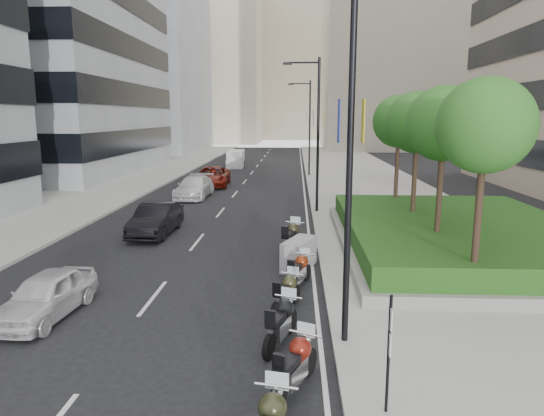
# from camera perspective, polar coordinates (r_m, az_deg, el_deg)

# --- Properties ---
(ground) EXTENTS (160.00, 160.00, 0.00)m
(ground) POSITION_cam_1_polar(r_m,az_deg,el_deg) (12.32, -12.31, -17.14)
(ground) COLOR black
(ground) RESTS_ON ground
(sidewalk_right) EXTENTS (10.00, 100.00, 0.15)m
(sidewalk_right) POSITION_cam_1_polar(r_m,az_deg,el_deg) (41.31, 11.13, 2.70)
(sidewalk_right) COLOR #9E9B93
(sidewalk_right) RESTS_ON ground
(sidewalk_left) EXTENTS (8.00, 100.00, 0.15)m
(sidewalk_left) POSITION_cam_1_polar(r_m,az_deg,el_deg) (43.56, -17.40, 2.82)
(sidewalk_left) COLOR #9E9B93
(sidewalk_left) RESTS_ON ground
(lane_edge) EXTENTS (0.12, 100.00, 0.01)m
(lane_edge) POSITION_cam_1_polar(r_m,az_deg,el_deg) (40.90, 3.75, 2.70)
(lane_edge) COLOR silver
(lane_edge) RESTS_ON ground
(lane_centre) EXTENTS (0.12, 100.00, 0.01)m
(lane_centre) POSITION_cam_1_polar(r_m,az_deg,el_deg) (41.14, -3.52, 2.75)
(lane_centre) COLOR silver
(lane_centre) RESTS_ON ground
(building_grey_far) EXTENTS (22.00, 26.00, 30.00)m
(building_grey_far) POSITION_cam_1_polar(r_m,az_deg,el_deg) (85.41, -16.33, 16.57)
(building_grey_far) COLOR gray
(building_grey_far) RESTS_ON ground
(building_cream_right) EXTENTS (28.00, 24.00, 36.00)m
(building_cream_right) POSITION_cam_1_polar(r_m,az_deg,el_deg) (93.27, 15.31, 17.95)
(building_cream_right) COLOR #B7AD93
(building_cream_right) RESTS_ON ground
(building_cream_left) EXTENTS (26.00, 24.00, 34.00)m
(building_cream_left) POSITION_cam_1_polar(r_m,az_deg,el_deg) (113.04, -8.24, 16.37)
(building_cream_left) COLOR #B7AD93
(building_cream_left) RESTS_ON ground
(building_cream_centre) EXTENTS (30.00, 24.00, 38.00)m
(building_cream_centre) POSITION_cam_1_polar(r_m,az_deg,el_deg) (131.17, 2.47, 16.55)
(building_cream_centre) COLOR #B7AD93
(building_cream_centre) RESTS_ON ground
(planter) EXTENTS (10.00, 14.00, 0.40)m
(planter) POSITION_cam_1_polar(r_m,az_deg,el_deg) (22.30, 21.00, -3.90)
(planter) COLOR gray
(planter) RESTS_ON sidewalk_right
(hedge) EXTENTS (9.40, 13.40, 0.80)m
(hedge) POSITION_cam_1_polar(r_m,az_deg,el_deg) (22.16, 21.10, -2.40)
(hedge) COLOR #194212
(hedge) RESTS_ON planter
(tree_0) EXTENTS (2.80, 2.80, 6.30)m
(tree_0) POSITION_cam_1_polar(r_m,az_deg,el_deg) (15.49, 23.80, 8.78)
(tree_0) COLOR #332319
(tree_0) RESTS_ON planter
(tree_1) EXTENTS (2.80, 2.80, 6.30)m
(tree_1) POSITION_cam_1_polar(r_m,az_deg,el_deg) (19.28, 19.57, 9.28)
(tree_1) COLOR #332319
(tree_1) RESTS_ON planter
(tree_2) EXTENTS (2.80, 2.80, 6.30)m
(tree_2) POSITION_cam_1_polar(r_m,az_deg,el_deg) (23.15, 16.74, 9.59)
(tree_2) COLOR #332319
(tree_2) RESTS_ON planter
(tree_3) EXTENTS (2.80, 2.80, 6.30)m
(tree_3) POSITION_cam_1_polar(r_m,az_deg,el_deg) (27.05, 14.71, 9.79)
(tree_3) COLOR #332319
(tree_3) RESTS_ON planter
(lamp_post_0) EXTENTS (2.34, 0.45, 9.00)m
(lamp_post_0) POSITION_cam_1_polar(r_m,az_deg,el_deg) (11.56, 8.42, 7.42)
(lamp_post_0) COLOR black
(lamp_post_0) RESTS_ON ground
(lamp_post_1) EXTENTS (2.34, 0.45, 9.00)m
(lamp_post_1) POSITION_cam_1_polar(r_m,az_deg,el_deg) (28.52, 5.14, 9.40)
(lamp_post_1) COLOR black
(lamp_post_1) RESTS_ON ground
(lamp_post_2) EXTENTS (2.34, 0.45, 9.00)m
(lamp_post_2) POSITION_cam_1_polar(r_m,az_deg,el_deg) (46.51, 4.27, 9.92)
(lamp_post_2) COLOR black
(lamp_post_2) RESTS_ON ground
(parking_sign) EXTENTS (0.06, 0.32, 2.50)m
(parking_sign) POSITION_cam_1_polar(r_m,az_deg,el_deg) (9.66, 13.59, -15.72)
(parking_sign) COLOR black
(parking_sign) RESTS_ON ground
(motorcycle_1) EXTENTS (1.09, 2.11, 1.12)m
(motorcycle_1) POSITION_cam_1_polar(r_m,az_deg,el_deg) (10.62, 2.77, -18.04)
(motorcycle_1) COLOR black
(motorcycle_1) RESTS_ON ground
(motorcycle_2) EXTENTS (0.95, 2.16, 1.11)m
(motorcycle_2) POSITION_cam_1_polar(r_m,az_deg,el_deg) (12.58, 1.12, -13.27)
(motorcycle_2) COLOR black
(motorcycle_2) RESTS_ON ground
(motorcycle_3) EXTENTS (0.95, 2.00, 1.05)m
(motorcycle_3) POSITION_cam_1_polar(r_m,az_deg,el_deg) (14.53, 1.70, -10.03)
(motorcycle_3) COLOR black
(motorcycle_3) RESTS_ON ground
(motorcycle_4) EXTENTS (0.97, 2.02, 1.06)m
(motorcycle_4) POSITION_cam_1_polar(r_m,az_deg,el_deg) (16.54, 3.21, -7.39)
(motorcycle_4) COLOR black
(motorcycle_4) RESTS_ON ground
(motorcycle_5) EXTENTS (1.43, 2.03, 1.14)m
(motorcycle_5) POSITION_cam_1_polar(r_m,az_deg,el_deg) (18.44, 3.19, -5.46)
(motorcycle_5) COLOR black
(motorcycle_5) RESTS_ON ground
(motorcycle_6) EXTENTS (0.99, 2.41, 1.23)m
(motorcycle_6) POSITION_cam_1_polar(r_m,az_deg,el_deg) (20.54, 2.26, -3.51)
(motorcycle_6) COLOR black
(motorcycle_6) RESTS_ON ground
(car_a) EXTENTS (1.85, 3.94, 1.30)m
(car_a) POSITION_cam_1_polar(r_m,az_deg,el_deg) (15.58, -25.04, -9.26)
(car_a) COLOR silver
(car_a) RESTS_ON ground
(car_b) EXTENTS (1.72, 4.64, 1.52)m
(car_b) POSITION_cam_1_polar(r_m,az_deg,el_deg) (24.32, -13.49, -1.31)
(car_b) COLOR black
(car_b) RESTS_ON ground
(car_c) EXTENTS (2.29, 5.28, 1.51)m
(car_c) POSITION_cam_1_polar(r_m,az_deg,el_deg) (34.93, -9.13, 2.45)
(car_c) COLOR silver
(car_c) RESTS_ON ground
(car_d) EXTENTS (2.98, 5.89, 1.60)m
(car_d) POSITION_cam_1_polar(r_m,az_deg,el_deg) (40.54, -7.04, 3.70)
(car_d) COLOR maroon
(car_d) RESTS_ON ground
(delivery_van) EXTENTS (1.87, 4.55, 1.89)m
(delivery_van) POSITION_cam_1_polar(r_m,az_deg,el_deg) (55.39, -4.29, 5.71)
(delivery_van) COLOR white
(delivery_van) RESTS_ON ground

